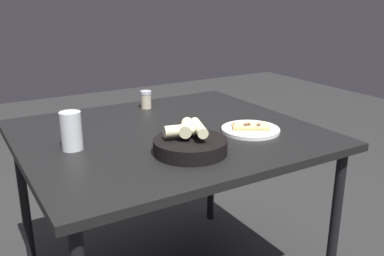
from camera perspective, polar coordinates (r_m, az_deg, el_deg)
The scene contains 5 objects.
dining_table at distance 1.71m, azimuth -3.26°, elevation -2.34°, with size 1.01×1.13×0.76m.
pizza_plate at distance 1.70m, azimuth 7.87°, elevation -0.14°, with size 0.23×0.23×0.04m.
bread_basket at distance 1.45m, azimuth -0.26°, elevation -2.14°, with size 0.26×0.26×0.11m.
beer_glass at distance 1.53m, azimuth -15.91°, elevation -0.64°, with size 0.07×0.07×0.14m.
pepper_shaker at distance 2.03m, azimuth -6.21°, elevation 3.69°, with size 0.05×0.05×0.08m.
Camera 1 is at (1.43, -0.74, 1.29)m, focal length 39.66 mm.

